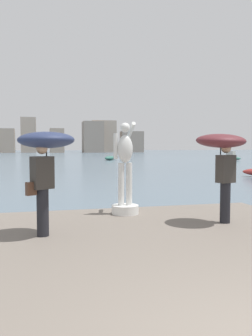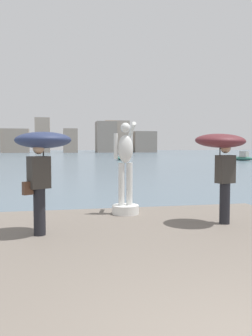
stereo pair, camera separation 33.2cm
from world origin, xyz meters
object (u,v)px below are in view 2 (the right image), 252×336
object	(u,v)px
statue_white_figure	(125,179)
boat_leftward	(122,158)
onlooker_left	(42,151)
onlooker_right	(221,151)
boat_far	(242,157)

from	to	relation	value
statue_white_figure	boat_leftward	world-z (taller)	statue_white_figure
onlooker_left	onlooker_right	xyz separation A→B (m)	(3.71, 0.14, 0.01)
boat_far	boat_leftward	bearing A→B (deg)	162.58
statue_white_figure	boat_leftward	size ratio (longest dim) A/B	0.67
statue_white_figure	boat_far	bearing A→B (deg)	56.53
statue_white_figure	boat_far	world-z (taller)	statue_white_figure
onlooker_left	boat_leftward	size ratio (longest dim) A/B	0.57
statue_white_figure	onlooker_left	world-z (taller)	statue_white_figure
onlooker_right	boat_leftward	world-z (taller)	onlooker_right
onlooker_left	boat_leftward	world-z (taller)	onlooker_left
onlooker_right	boat_far	xyz separation A→B (m)	(24.76, 41.64, -1.50)
boat_leftward	boat_far	bearing A→B (deg)	-17.42
statue_white_figure	onlooker_right	bearing A→B (deg)	-40.01
onlooker_left	onlooker_right	bearing A→B (deg)	2.13
statue_white_figure	onlooker_right	xyz separation A→B (m)	(1.78, -1.50, 0.71)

